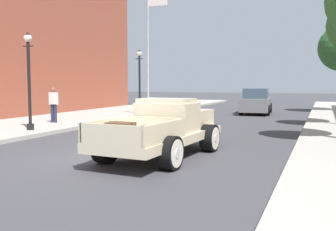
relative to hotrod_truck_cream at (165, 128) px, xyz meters
name	(u,v)px	position (x,y,z in m)	size (l,w,h in m)	color
ground_plane	(115,156)	(-1.21, -0.68, -0.75)	(140.00, 140.00, 0.00)	#3D3D42
hotrod_truck_cream	(165,128)	(0.00, 0.00, 0.00)	(2.40, 5.02, 1.58)	beige
car_background_grey	(256,102)	(-0.03, 15.61, 0.01)	(2.12, 4.42, 1.65)	slate
pedestrian_sidewalk_left	(54,103)	(-7.71, 4.96, 0.33)	(0.53, 0.22, 1.65)	#232847
street_lamp_near	(29,73)	(-6.73, 2.27, 1.63)	(0.50, 0.32, 3.85)	black
street_lamp_far	(140,77)	(-6.22, 11.08, 1.63)	(0.50, 0.32, 3.85)	black
flagpole	(151,35)	(-8.82, 18.38, 5.02)	(1.74, 0.16, 9.16)	#B2B2B7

